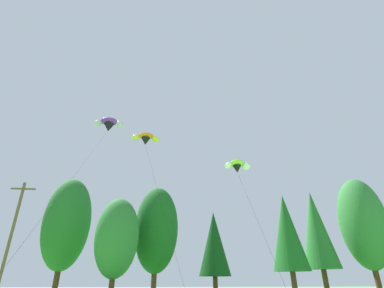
{
  "coord_description": "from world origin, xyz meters",
  "views": [
    {
      "loc": [
        0.13,
        6.81,
        2.29
      ],
      "look_at": [
        1.9,
        25.23,
        11.15
      ],
      "focal_mm": 26.61,
      "sensor_mm": 36.0,
      "label": 1
    }
  ],
  "objects_px": {
    "parafoil_kite_high_purple": "(109,124)",
    "parafoil_kite_mid_orange": "(146,139)",
    "utility_pole": "(10,238)",
    "parafoil_kite_far_lime_white": "(237,166)"
  },
  "relations": [
    {
      "from": "utility_pole",
      "to": "parafoil_kite_high_purple",
      "type": "xyz_separation_m",
      "value": [
        5.67,
        5.78,
        15.02
      ]
    },
    {
      "from": "utility_pole",
      "to": "parafoil_kite_far_lime_white",
      "type": "relative_size",
      "value": 1.01
    },
    {
      "from": "parafoil_kite_high_purple",
      "to": "parafoil_kite_mid_orange",
      "type": "bearing_deg",
      "value": -46.11
    },
    {
      "from": "parafoil_kite_high_purple",
      "to": "parafoil_kite_mid_orange",
      "type": "relative_size",
      "value": 1.32
    },
    {
      "from": "utility_pole",
      "to": "parafoil_kite_mid_orange",
      "type": "distance_m",
      "value": 15.17
    },
    {
      "from": "parafoil_kite_mid_orange",
      "to": "parafoil_kite_far_lime_white",
      "type": "relative_size",
      "value": 1.44
    },
    {
      "from": "parafoil_kite_high_purple",
      "to": "parafoil_kite_far_lime_white",
      "type": "relative_size",
      "value": 1.9
    },
    {
      "from": "parafoil_kite_high_purple",
      "to": "parafoil_kite_mid_orange",
      "type": "distance_m",
      "value": 9.02
    },
    {
      "from": "parafoil_kite_high_purple",
      "to": "parafoil_kite_far_lime_white",
      "type": "xyz_separation_m",
      "value": [
        14.06,
        -9.8,
        -9.06
      ]
    },
    {
      "from": "utility_pole",
      "to": "parafoil_kite_high_purple",
      "type": "distance_m",
      "value": 17.06
    }
  ]
}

